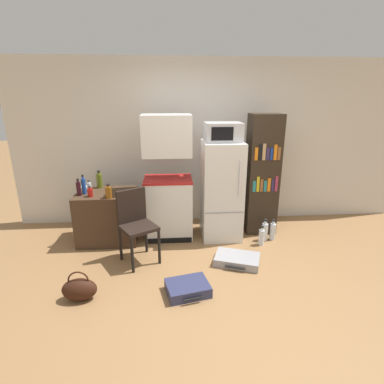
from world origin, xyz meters
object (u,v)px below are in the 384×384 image
at_px(suitcase_large_flat, 188,288).
at_px(bottle_olive_oil, 99,181).
at_px(chair, 135,219).
at_px(bookshelf, 262,175).
at_px(handbag, 79,289).
at_px(microwave, 223,132).
at_px(bottle_blue_soda, 84,186).
at_px(refrigerator, 221,190).
at_px(bottle_ketchup_red, 90,192).
at_px(bottle_clear_short, 89,187).
at_px(water_bottle_front, 273,231).
at_px(bowl, 86,188).
at_px(bottle_wine_dark, 79,188).
at_px(water_bottle_middle, 265,231).
at_px(kitchen_hutch, 168,184).
at_px(bottle_amber_beer, 109,192).
at_px(side_table, 108,216).
at_px(water_bottle_back, 261,237).
at_px(suitcase_small_flat, 237,260).

bearing_deg(suitcase_large_flat, bottle_olive_oil, 114.31).
bearing_deg(chair, bookshelf, -8.51).
distance_m(bottle_olive_oil, handbag, 1.79).
xyz_separation_m(microwave, bottle_blue_soda, (-1.95, -0.06, -0.72)).
relative_size(refrigerator, bottle_olive_oil, 5.50).
bearing_deg(bookshelf, bottle_ketchup_red, -172.68).
distance_m(bottle_clear_short, water_bottle_front, 2.76).
bearing_deg(bottle_clear_short, bowl, 129.05).
xyz_separation_m(microwave, bottle_olive_oil, (-1.80, 0.22, -0.72)).
distance_m(bowl, water_bottle_front, 2.83).
xyz_separation_m(refrigerator, water_bottle_front, (0.75, -0.22, -0.58)).
height_order(bottle_wine_dark, water_bottle_middle, bottle_wine_dark).
bearing_deg(water_bottle_middle, microwave, 159.92).
height_order(refrigerator, microwave, microwave).
height_order(suitcase_large_flat, water_bottle_front, water_bottle_front).
relative_size(bottle_blue_soda, bowl, 1.83).
xyz_separation_m(kitchen_hutch, bottle_amber_beer, (-0.79, -0.32, -0.01)).
bearing_deg(side_table, microwave, 0.50).
bearing_deg(bottle_olive_oil, bottle_clear_short, -127.90).
xyz_separation_m(bottle_wine_dark, water_bottle_middle, (2.62, -0.10, -0.69)).
xyz_separation_m(side_table, suitcase_large_flat, (1.08, -1.37, -0.31)).
xyz_separation_m(bookshelf, bottle_clear_short, (-2.55, -0.06, -0.11)).
bearing_deg(water_bottle_back, bottle_wine_dark, 174.63).
bearing_deg(bottle_ketchup_red, bottle_amber_beer, -17.97).
xyz_separation_m(bookshelf, bottle_amber_beer, (-2.21, -0.40, -0.09)).
bearing_deg(kitchen_hutch, chair, -122.11).
bearing_deg(bottle_blue_soda, suitcase_large_flat, -44.23).
height_order(kitchen_hutch, bottle_wine_dark, kitchen_hutch).
bearing_deg(chair, water_bottle_front, -19.04).
bearing_deg(bottle_blue_soda, bowl, 99.78).
height_order(refrigerator, water_bottle_middle, refrigerator).
bearing_deg(handbag, suitcase_large_flat, 1.23).
xyz_separation_m(suitcase_small_flat, handbag, (-1.80, -0.58, 0.07)).
height_order(side_table, water_bottle_middle, side_table).
bearing_deg(handbag, bottle_amber_beer, 82.87).
relative_size(bottle_clear_short, suitcase_large_flat, 0.30).
height_order(bottle_blue_soda, suitcase_small_flat, bottle_blue_soda).
xyz_separation_m(microwave, water_bottle_front, (0.75, -0.22, -1.43)).
height_order(bottle_blue_soda, water_bottle_front, bottle_blue_soda).
relative_size(bottle_blue_soda, bottle_clear_short, 1.80).
bearing_deg(bottle_amber_beer, bottle_olive_oil, 114.43).
relative_size(microwave, water_bottle_middle, 1.50).
distance_m(kitchen_hutch, bowl, 1.22).
height_order(bottle_amber_beer, bowl, bottle_amber_beer).
height_order(kitchen_hutch, microwave, kitchen_hutch).
bearing_deg(bowl, kitchen_hutch, -5.75).
bearing_deg(water_bottle_middle, water_bottle_back, -122.90).
distance_m(bottle_olive_oil, suitcase_small_flat, 2.29).
bearing_deg(handbag, bottle_ketchup_red, 95.66).
bearing_deg(bottle_ketchup_red, water_bottle_middle, -0.96).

